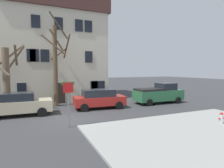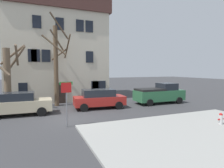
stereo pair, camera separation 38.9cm
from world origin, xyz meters
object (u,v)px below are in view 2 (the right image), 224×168
at_px(pickup_truck_green, 160,94).
at_px(tree_bare_mid, 7,75).
at_px(building_main, 57,51).
at_px(fire_hydrant, 221,118).
at_px(car_red_wagon, 99,98).
at_px(street_sign_pole, 66,96).
at_px(tree_bare_far, 57,62).
at_px(car_beige_sedan, 19,104).
at_px(bicycle_leaning, 17,104).

bearing_deg(pickup_truck_green, tree_bare_mid, 172.63).
height_order(building_main, fire_hydrant, building_main).
relative_size(car_red_wagon, street_sign_pole, 1.68).
height_order(building_main, tree_bare_mid, building_main).
bearing_deg(building_main, car_red_wagon, -69.96).
bearing_deg(street_sign_pole, car_red_wagon, 51.54).
bearing_deg(building_main, street_sign_pole, -93.53).
xyz_separation_m(tree_bare_far, fire_hydrant, (8.53, -10.38, -3.64)).
xyz_separation_m(pickup_truck_green, street_sign_pole, (-10.02, -4.46, 0.93)).
relative_size(tree_bare_mid, fire_hydrant, 8.08).
height_order(fire_hydrant, street_sign_pole, street_sign_pole).
relative_size(tree_bare_mid, car_beige_sedan, 1.18).
bearing_deg(pickup_truck_green, building_main, 140.91).
height_order(car_beige_sedan, fire_hydrant, car_beige_sedan).
height_order(tree_bare_far, bicycle_leaning, tree_bare_far).
distance_m(building_main, car_beige_sedan, 9.75).
relative_size(car_red_wagon, bicycle_leaning, 2.64).
distance_m(street_sign_pole, bicycle_leaning, 8.16).
xyz_separation_m(building_main, bicycle_leaning, (-4.01, -4.68, -5.24)).
bearing_deg(street_sign_pole, pickup_truck_green, 23.99).
relative_size(tree_bare_far, street_sign_pole, 3.08).
bearing_deg(car_beige_sedan, bicycle_leaning, 96.87).
height_order(tree_bare_far, fire_hydrant, tree_bare_far).
bearing_deg(bicycle_leaning, street_sign_pole, -65.92).
relative_size(tree_bare_mid, car_red_wagon, 1.22).
height_order(building_main, car_beige_sedan, building_main).
bearing_deg(tree_bare_far, bicycle_leaning, 174.96).
distance_m(building_main, tree_bare_mid, 7.78).
distance_m(building_main, pickup_truck_green, 12.82).
bearing_deg(tree_bare_mid, pickup_truck_green, -7.37).
relative_size(building_main, street_sign_pole, 4.05).
bearing_deg(fire_hydrant, pickup_truck_green, 80.67).
bearing_deg(bicycle_leaning, tree_bare_mid, -116.62).
distance_m(car_beige_sedan, pickup_truck_green, 12.92).
relative_size(pickup_truck_green, street_sign_pole, 1.87).
relative_size(car_beige_sedan, street_sign_pole, 1.75).
bearing_deg(building_main, fire_hydrant, -62.52).
relative_size(tree_bare_far, bicycle_leaning, 4.83).
bearing_deg(fire_hydrant, car_red_wagon, 123.89).
height_order(tree_bare_mid, car_beige_sedan, tree_bare_mid).
height_order(tree_bare_far, car_beige_sedan, tree_bare_far).
bearing_deg(bicycle_leaning, car_red_wagon, -23.20).
xyz_separation_m(car_red_wagon, bicycle_leaning, (-6.77, 2.90, -0.52)).
relative_size(building_main, tree_bare_far, 1.31).
height_order(car_beige_sedan, pickup_truck_green, pickup_truck_green).
distance_m(tree_bare_far, car_beige_sedan, 5.25).
bearing_deg(fire_hydrant, tree_bare_mid, 142.51).
bearing_deg(car_red_wagon, tree_bare_mid, 165.92).
height_order(building_main, street_sign_pole, building_main).
bearing_deg(tree_bare_far, street_sign_pole, -91.62).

